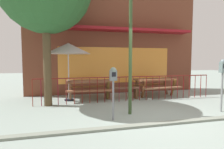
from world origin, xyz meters
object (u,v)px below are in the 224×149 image
picnic_table_left (89,84)px  parking_meter_near (113,79)px  patio_umbrella (68,49)px  patio_bench (122,90)px  street_lamp (131,25)px  picnic_table_right (155,82)px  parking_meter_far (223,71)px

picnic_table_left → parking_meter_near: parking_meter_near is taller
picnic_table_left → patio_umbrella: size_ratio=0.83×
patio_umbrella → patio_bench: bearing=-5.3°
picnic_table_left → street_lamp: (0.92, -2.39, 2.00)m
patio_umbrella → picnic_table_right: bearing=0.1°
patio_umbrella → parking_meter_far: (4.54, -2.83, -0.78)m
picnic_table_right → street_lamp: 3.71m
parking_meter_near → parking_meter_far: size_ratio=0.87×
patio_bench → parking_meter_far: parking_meter_far is taller
picnic_table_left → patio_bench: bearing=-9.5°
parking_meter_far → picnic_table_right: bearing=105.7°
parking_meter_far → street_lamp: (-2.83, 0.46, 1.35)m
patio_bench → parking_meter_far: (2.40, -2.63, 0.91)m
parking_meter_near → street_lamp: (0.63, 0.41, 1.51)m
picnic_table_left → patio_bench: 1.39m
patio_bench → street_lamp: street_lamp is taller
patio_umbrella → street_lamp: street_lamp is taller
picnic_table_left → parking_meter_near: size_ratio=1.32×
patio_bench → street_lamp: bearing=-101.3°
picnic_table_left → parking_meter_near: (0.29, -2.81, 0.48)m
picnic_table_right → parking_meter_near: size_ratio=1.36×
picnic_table_left → parking_meter_far: (3.75, -2.85, 0.65)m
patio_umbrella → parking_meter_far: 5.41m
picnic_table_left → street_lamp: 3.25m
parking_meter_far → street_lamp: 3.17m
patio_bench → street_lamp: 3.16m
picnic_table_right → street_lamp: size_ratio=0.48×
patio_bench → parking_meter_near: (-1.06, -2.58, 0.74)m
picnic_table_right → patio_bench: size_ratio=1.34×
picnic_table_left → parking_meter_near: 2.86m
patio_umbrella → picnic_table_left: bearing=2.0°
patio_umbrella → street_lamp: bearing=-54.1°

